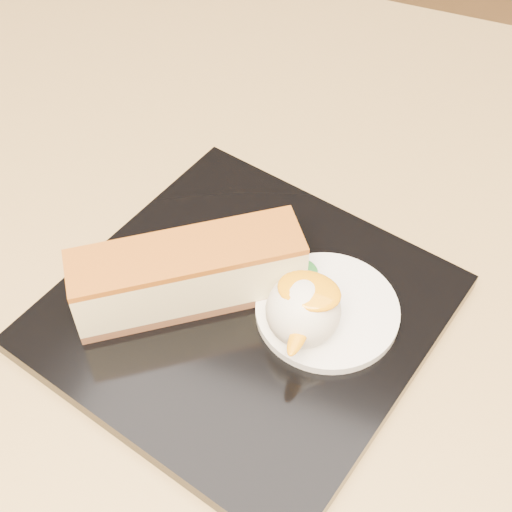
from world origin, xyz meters
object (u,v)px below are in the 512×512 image
at_px(dessert_plate, 244,313).
at_px(cheesecake, 188,274).
at_px(ice_cream_scoop, 303,310).
at_px(table, 277,426).

relative_size(dessert_plate, cheesecake, 1.61).
bearing_deg(dessert_plate, cheesecake, -171.87).
bearing_deg(cheesecake, dessert_plate, -28.72).
xyz_separation_m(dessert_plate, ice_cream_scoop, (0.04, -0.01, 0.03)).
bearing_deg(cheesecake, table, -20.55).
height_order(dessert_plate, ice_cream_scoop, ice_cream_scoop).
bearing_deg(table, ice_cream_scoop, -42.34).
bearing_deg(ice_cream_scoop, table, 137.66).
height_order(table, cheesecake, cheesecake).
bearing_deg(dessert_plate, table, 28.05).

